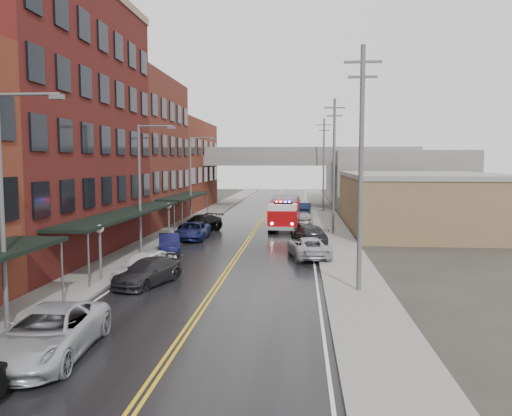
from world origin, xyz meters
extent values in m
cube|color=black|center=(0.00, 30.00, 0.01)|extent=(11.00, 160.00, 0.02)
cube|color=slate|center=(-7.30, 30.00, 0.07)|extent=(3.00, 160.00, 0.15)
cube|color=slate|center=(7.30, 30.00, 0.07)|extent=(3.00, 160.00, 0.15)
cube|color=gray|center=(-5.65, 30.00, 0.07)|extent=(0.30, 160.00, 0.15)
cube|color=gray|center=(5.65, 30.00, 0.07)|extent=(0.30, 160.00, 0.15)
cube|color=#531916|center=(-13.30, 23.00, 9.00)|extent=(9.00, 20.00, 18.00)
cube|color=#5E2A1C|center=(-13.30, 40.50, 7.50)|extent=(9.00, 15.00, 15.00)
cube|color=maroon|center=(-13.30, 58.00, 6.00)|extent=(9.00, 20.00, 12.00)
cube|color=olive|center=(16.00, 40.00, 2.50)|extent=(14.00, 22.00, 5.00)
cube|color=slate|center=(18.00, 70.00, 4.00)|extent=(18.00, 30.00, 8.00)
cylinder|color=slate|center=(-6.35, 11.60, 1.50)|extent=(0.10, 0.10, 3.00)
cube|color=black|center=(-7.50, 23.00, 3.00)|extent=(2.60, 18.00, 0.18)
cylinder|color=slate|center=(-6.35, 14.40, 1.50)|extent=(0.10, 0.10, 3.00)
cylinder|color=slate|center=(-6.35, 31.60, 1.50)|extent=(0.10, 0.10, 3.00)
cube|color=black|center=(-7.50, 40.50, 3.00)|extent=(2.60, 13.00, 0.18)
cylinder|color=slate|center=(-6.35, 34.40, 1.50)|extent=(0.10, 0.10, 3.00)
cylinder|color=slate|center=(-6.35, 46.60, 1.50)|extent=(0.10, 0.10, 3.00)
cylinder|color=#59595B|center=(-6.40, 16.00, 1.40)|extent=(0.14, 0.14, 2.80)
sphere|color=silver|center=(-6.40, 16.00, 2.90)|extent=(0.44, 0.44, 0.44)
cylinder|color=#59595B|center=(-6.40, 30.00, 1.40)|extent=(0.14, 0.14, 2.80)
sphere|color=silver|center=(-6.40, 30.00, 2.90)|extent=(0.44, 0.44, 0.44)
cylinder|color=#59595B|center=(-6.80, 8.00, 4.50)|extent=(0.18, 0.18, 9.00)
cylinder|color=#59595B|center=(-5.60, 8.00, 8.90)|extent=(2.40, 0.12, 0.12)
cube|color=#59595B|center=(-4.50, 8.00, 8.80)|extent=(0.50, 0.22, 0.18)
cylinder|color=#59595B|center=(-6.80, 24.00, 4.50)|extent=(0.18, 0.18, 9.00)
cylinder|color=#59595B|center=(-5.60, 24.00, 8.90)|extent=(2.40, 0.12, 0.12)
cube|color=#59595B|center=(-4.50, 24.00, 8.80)|extent=(0.50, 0.22, 0.18)
cylinder|color=#59595B|center=(-6.80, 40.00, 4.50)|extent=(0.18, 0.18, 9.00)
cylinder|color=#59595B|center=(-5.60, 40.00, 8.90)|extent=(2.40, 0.12, 0.12)
cube|color=#59595B|center=(-4.50, 40.00, 8.80)|extent=(0.50, 0.22, 0.18)
cylinder|color=#59595B|center=(7.20, 15.00, 6.00)|extent=(0.24, 0.24, 12.00)
cube|color=#59595B|center=(7.20, 15.00, 11.20)|extent=(1.80, 0.12, 0.12)
cube|color=#59595B|center=(7.20, 15.00, 10.50)|extent=(1.40, 0.12, 0.12)
cylinder|color=#59595B|center=(7.20, 35.00, 6.00)|extent=(0.24, 0.24, 12.00)
cube|color=#59595B|center=(7.20, 35.00, 11.20)|extent=(1.80, 0.12, 0.12)
cube|color=#59595B|center=(7.20, 35.00, 10.50)|extent=(1.40, 0.12, 0.12)
cylinder|color=#59595B|center=(7.20, 55.00, 6.00)|extent=(0.24, 0.24, 12.00)
cube|color=#59595B|center=(7.20, 55.00, 11.20)|extent=(1.80, 0.12, 0.12)
cube|color=#59595B|center=(7.20, 55.00, 10.50)|extent=(1.40, 0.12, 0.12)
cube|color=slate|center=(0.00, 62.00, 6.75)|extent=(40.00, 10.00, 1.50)
cube|color=slate|center=(-11.00, 62.00, 3.00)|extent=(1.60, 8.00, 6.00)
cube|color=slate|center=(11.00, 62.00, 3.00)|extent=(1.60, 8.00, 6.00)
cube|color=#9C070A|center=(2.83, 39.94, 1.64)|extent=(2.82, 5.91, 2.23)
cube|color=#9C070A|center=(2.71, 35.80, 1.33)|extent=(2.73, 2.84, 1.59)
cube|color=silver|center=(2.71, 35.80, 2.39)|extent=(2.59, 2.62, 0.53)
cube|color=black|center=(2.71, 36.01, 1.64)|extent=(2.72, 1.78, 0.85)
cube|color=slate|center=(2.83, 39.94, 2.92)|extent=(2.55, 5.48, 0.32)
cube|color=black|center=(2.71, 35.80, 2.74)|extent=(1.71, 0.35, 0.15)
sphere|color=#FF0C0C|center=(2.12, 35.82, 2.82)|extent=(0.21, 0.21, 0.21)
sphere|color=#1933FF|center=(3.29, 35.78, 2.82)|extent=(0.21, 0.21, 0.21)
cylinder|color=black|center=(1.54, 35.73, 0.53)|extent=(1.07, 0.40, 1.06)
cylinder|color=black|center=(3.87, 35.66, 0.53)|extent=(1.07, 0.40, 1.06)
cylinder|color=black|center=(1.64, 39.44, 0.53)|extent=(1.07, 0.40, 1.06)
cylinder|color=black|center=(3.98, 39.37, 0.53)|extent=(1.07, 0.40, 1.06)
cylinder|color=black|center=(1.72, 42.09, 0.53)|extent=(1.07, 0.40, 1.06)
cylinder|color=black|center=(4.06, 42.02, 0.53)|extent=(1.07, 0.40, 1.06)
imported|color=#ADB0B5|center=(-4.00, 5.80, 0.81)|extent=(3.06, 5.97, 1.61)
imported|color=black|center=(-3.69, 15.70, 0.68)|extent=(3.25, 5.06, 1.36)
imported|color=white|center=(-4.21, 16.92, 0.80)|extent=(2.94, 5.00, 1.60)
imported|color=black|center=(-5.00, 24.84, 0.68)|extent=(2.51, 4.34, 1.35)
imported|color=#141A4C|center=(-4.69, 31.25, 0.72)|extent=(2.41, 5.18, 1.44)
imported|color=black|center=(-4.85, 35.31, 0.80)|extent=(3.95, 5.93, 1.60)
imported|color=#ACADB4|center=(4.85, 23.90, 0.71)|extent=(3.17, 5.44, 1.42)
imported|color=#252527|center=(5.00, 29.80, 0.76)|extent=(3.20, 5.57, 1.52)
imported|color=#B7B7B7|center=(4.57, 41.80, 0.70)|extent=(2.23, 4.31, 1.40)
imported|color=black|center=(4.64, 50.19, 0.82)|extent=(1.99, 5.07, 1.64)
camera|label=1|loc=(4.31, -9.56, 6.44)|focal=35.00mm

